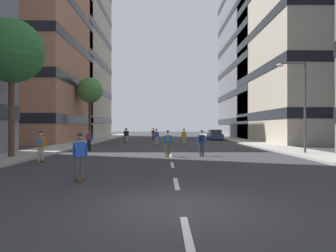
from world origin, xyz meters
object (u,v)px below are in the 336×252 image
skater_4 (157,136)px  skater_6 (184,136)px  street_tree_mid (90,91)px  skater_1 (126,134)px  streetlamp_right (300,97)px  skater_0 (127,135)px  skater_5 (153,133)px  street_tree_near (11,51)px  skater_7 (168,141)px  skater_3 (202,141)px  skater_10 (80,154)px  skater_8 (89,139)px  skater_9 (41,144)px  parked_car_near (215,135)px

skater_4 → skater_6: same height
street_tree_mid → skater_6: (11.81, -5.30, -5.63)m
skater_1 → street_tree_mid: bearing=-179.3°
streetlamp_right → skater_0: 20.49m
skater_1 → skater_5: bearing=55.4°
street_tree_near → skater_7: street_tree_near is taller
skater_1 → skater_0: bearing=-80.2°
skater_3 → skater_0: bearing=114.7°
skater_3 → skater_10: bearing=-122.2°
street_tree_near → skater_10: bearing=-49.6°
street_tree_mid → skater_8: (3.46, -14.22, -5.60)m
skater_4 → skater_10: 21.18m
skater_4 → skater_10: (-2.33, -21.05, 0.00)m
skater_5 → skater_9: same height
skater_7 → skater_8: same height
street_tree_mid → skater_3: (12.13, -18.19, -5.60)m
street_tree_mid → parked_car_near: bearing=17.8°
skater_5 → skater_9: bearing=-101.3°
parked_car_near → street_tree_mid: street_tree_mid is taller
street_tree_near → skater_9: street_tree_near is taller
skater_1 → skater_7: same height
street_tree_near → skater_8: (3.46, 5.52, -5.70)m
skater_6 → skater_5: bearing=110.3°
parked_car_near → skater_10: bearing=-108.1°
skater_9 → street_tree_mid: bearing=97.0°
skater_9 → parked_car_near: bearing=62.1°
streetlamp_right → skater_7: bearing=-173.1°
parked_car_near → skater_8: size_ratio=2.47×
parked_car_near → skater_9: 30.86m
skater_6 → street_tree_near: bearing=-129.3°
street_tree_near → skater_10: size_ratio=4.84×
street_tree_mid → skater_7: (9.81, -18.48, -5.60)m
street_tree_near → street_tree_mid: bearing=90.0°
skater_1 → skater_8: bearing=-94.6°
skater_0 → skater_5: same height
skater_0 → skater_8: 11.45m
streetlamp_right → skater_8: streetlamp_right is taller
skater_4 → skater_7: 12.30m
skater_7 → skater_5: bearing=94.4°
street_tree_mid → skater_7: 21.66m
skater_5 → skater_7: (1.81, -23.47, 0.03)m
skater_0 → skater_4: (3.65, -3.34, 0.00)m
skater_0 → skater_5: (2.89, 7.87, 0.00)m
skater_10 → skater_4: bearing=83.7°
skater_8 → street_tree_mid: bearing=103.7°
skater_3 → skater_8: bearing=155.4°
parked_car_near → streetlamp_right: streetlamp_right is taller
skater_8 → skater_9: same height
skater_0 → skater_6: 7.13m
skater_1 → skater_10: bearing=-86.2°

